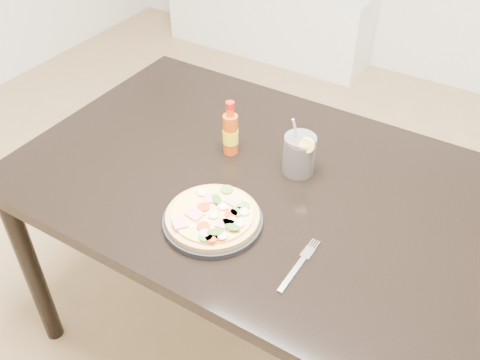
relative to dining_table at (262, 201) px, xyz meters
The scene contains 8 objects.
floor 0.74m from the dining_table, behind, with size 4.50×4.50×0.00m, color #9E7A51.
dining_table is the anchor object (origin of this frame).
plate 0.24m from the dining_table, 94.91° to the right, with size 0.26×0.26×0.02m, color black.
pizza 0.25m from the dining_table, 94.04° to the right, with size 0.24×0.24×0.03m.
hot_sauce_bottle 0.22m from the dining_table, 157.59° to the left, with size 0.06×0.06×0.17m.
cola_cup 0.18m from the dining_table, 50.43° to the left, with size 0.10×0.09×0.18m.
fork 0.34m from the dining_table, 44.36° to the right, with size 0.02×0.19×0.00m.
media_console 2.36m from the dining_table, 118.73° to the left, with size 1.40×0.34×0.50m, color white.
Camera 1 is at (0.87, -0.99, 1.71)m, focal length 40.00 mm.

